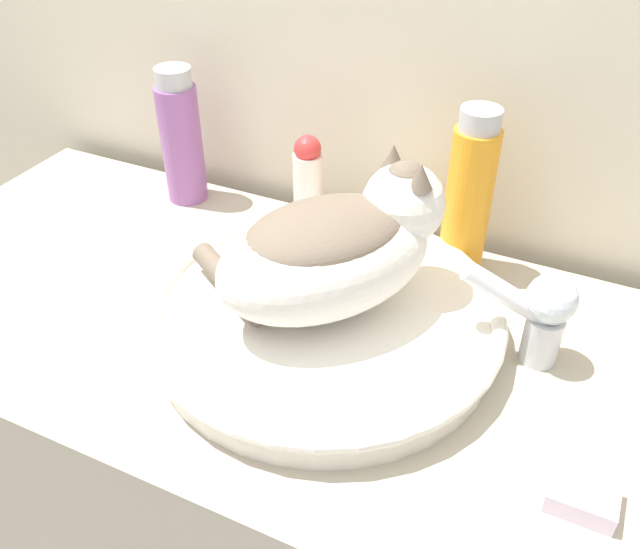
% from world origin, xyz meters
% --- Properties ---
extents(wall_back, '(8.00, 0.05, 2.40)m').
position_xyz_m(wall_back, '(0.00, 0.59, 1.20)').
color(wall_back, beige).
rests_on(wall_back, ground_plane).
extents(vanity_counter, '(1.28, 0.54, 0.89)m').
position_xyz_m(vanity_counter, '(0.00, 0.27, 0.45)').
color(vanity_counter, '#B2A893').
rests_on(vanity_counter, ground_plane).
extents(sink_basin, '(0.44, 0.44, 0.05)m').
position_xyz_m(sink_basin, '(0.01, 0.27, 0.92)').
color(sink_basin, white).
rests_on(sink_basin, vanity_counter).
extents(cat, '(0.33, 0.31, 0.17)m').
position_xyz_m(cat, '(0.02, 0.29, 1.02)').
color(cat, silver).
rests_on(cat, sink_basin).
extents(faucet, '(0.13, 0.07, 0.13)m').
position_xyz_m(faucet, '(0.25, 0.34, 0.96)').
color(faucet, silver).
rests_on(faucet, vanity_counter).
extents(shampoo_bottle_tall, '(0.06, 0.06, 0.24)m').
position_xyz_m(shampoo_bottle_tall, '(0.13, 0.48, 1.00)').
color(shampoo_bottle_tall, orange).
rests_on(shampoo_bottle_tall, vanity_counter).
extents(deodorant_stick, '(0.04, 0.04, 0.15)m').
position_xyz_m(deodorant_stick, '(-0.11, 0.48, 0.97)').
color(deodorant_stick, silver).
rests_on(deodorant_stick, vanity_counter).
extents(mouthwash_bottle, '(0.06, 0.06, 0.22)m').
position_xyz_m(mouthwash_bottle, '(-0.33, 0.48, 1.00)').
color(mouthwash_bottle, '#93569E').
rests_on(mouthwash_bottle, vanity_counter).
extents(soap_bar, '(0.06, 0.05, 0.02)m').
position_xyz_m(soap_bar, '(0.34, 0.16, 0.90)').
color(soap_bar, silver).
rests_on(soap_bar, vanity_counter).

